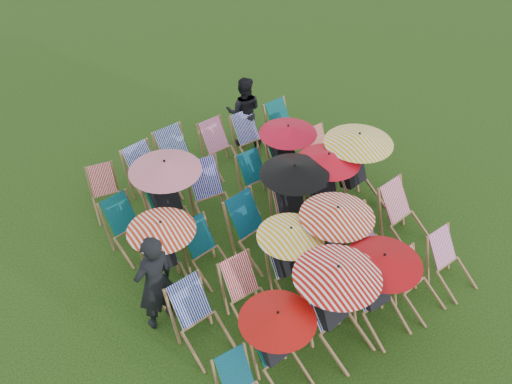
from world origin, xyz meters
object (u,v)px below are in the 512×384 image
deckchair_29 (286,128)px  person_rear (244,112)px  person_left (155,282)px  deckchair_5 (452,263)px

deckchair_29 → person_rear: bearing=133.4°
person_left → deckchair_29: bearing=-157.6°
deckchair_29 → person_rear: size_ratio=0.60×
deckchair_5 → person_rear: bearing=92.9°
deckchair_5 → deckchair_29: (-0.02, 4.54, 0.03)m
deckchair_5 → person_rear: size_ratio=0.56×
deckchair_5 → deckchair_29: deckchair_29 is taller
deckchair_5 → deckchair_29: bearing=85.4°
person_rear → deckchair_29: bearing=173.4°
deckchair_29 → deckchair_5: bearing=-95.9°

